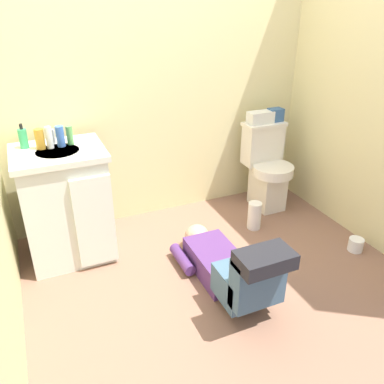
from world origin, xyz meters
name	(u,v)px	position (x,y,z in m)	size (l,w,h in m)	color
ground_plane	(220,281)	(0.00, 0.00, -0.02)	(3.00, 3.13, 0.04)	#865E4B
wall_back	(159,71)	(0.00, 1.11, 1.20)	(2.66, 0.08, 2.40)	beige
toilet	(267,167)	(0.86, 0.79, 0.37)	(0.36, 0.46, 0.75)	silver
vanity_cabinet	(66,204)	(-0.86, 0.70, 0.42)	(0.60, 0.53, 0.82)	silver
faucet	(53,136)	(-0.87, 0.85, 0.87)	(0.02, 0.02, 0.10)	silver
person_plumber	(229,267)	(0.00, -0.11, 0.18)	(0.39, 1.06, 0.52)	#512D6B
tissue_box	(260,117)	(0.81, 0.88, 0.80)	(0.22, 0.11, 0.10)	silver
toiletry_bag	(275,115)	(0.96, 0.88, 0.81)	(0.12, 0.09, 0.11)	#33598C
soap_dispenser	(23,138)	(-1.06, 0.83, 0.89)	(0.06, 0.06, 0.17)	#33A462
bottle_amber	(40,139)	(-0.96, 0.77, 0.89)	(0.06, 0.06, 0.14)	#C28B28
bottle_white	(49,138)	(-0.90, 0.76, 0.89)	(0.04, 0.04, 0.15)	silver
bottle_blue	(60,136)	(-0.83, 0.77, 0.89)	(0.05, 0.05, 0.14)	#3864B7
bottle_green	(70,135)	(-0.77, 0.78, 0.88)	(0.04, 0.04, 0.13)	#529B4F
paper_towel_roll	(254,216)	(0.56, 0.47, 0.12)	(0.11, 0.11, 0.23)	white
toilet_paper_roll	(356,245)	(1.09, -0.11, 0.05)	(0.11, 0.11, 0.10)	white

